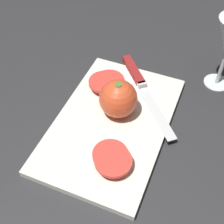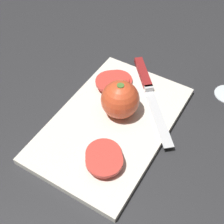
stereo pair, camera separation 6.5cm
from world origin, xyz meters
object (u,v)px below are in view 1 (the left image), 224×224
knife (138,79)px  tomato_slice_stack_near (112,158)px  whole_tomato (118,99)px  tomato_slice_stack_far (107,81)px

knife → tomato_slice_stack_near: tomato_slice_stack_near is taller
whole_tomato → knife: whole_tomato is taller
whole_tomato → knife: bearing=176.1°
knife → tomato_slice_stack_far: size_ratio=2.28×
knife → whole_tomato: bearing=-45.0°
whole_tomato → knife: 0.12m
tomato_slice_stack_near → tomato_slice_stack_far: size_ratio=0.95×
knife → tomato_slice_stack_near: size_ratio=2.39×
tomato_slice_stack_far → whole_tomato: bearing=38.9°
knife → tomato_slice_stack_near: (0.24, 0.03, 0.01)m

